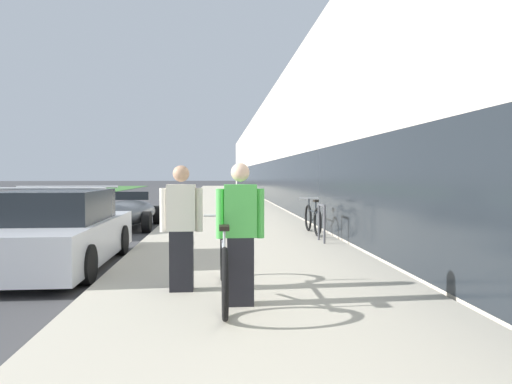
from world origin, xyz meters
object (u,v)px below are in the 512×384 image
person_bystander (181,228)px  bike_rack_hoop (322,219)px  person_rider (240,234)px  parked_sedan_curbside (60,233)px  vintage_roadster_curbside (128,213)px  cruiser_bike_nearest (313,219)px  tandem_bicycle (224,265)px

person_bystander → bike_rack_hoop: bearing=55.3°
person_rider → person_bystander: bearing=135.8°
bike_rack_hoop → parked_sedan_curbside: (-5.06, -1.88, -0.01)m
person_rider → parked_sedan_curbside: bearing=135.9°
vintage_roadster_curbside → person_bystander: bearing=-74.7°
cruiser_bike_nearest → parked_sedan_curbside: (-5.16, -3.29, 0.13)m
tandem_bicycle → bike_rack_hoop: 5.00m
person_bystander → person_rider: bearing=-44.2°
tandem_bicycle → cruiser_bike_nearest: size_ratio=1.37×
person_rider → tandem_bicycle: bearing=121.8°
person_rider → bike_rack_hoop: bearing=66.4°
person_rider → parked_sedan_curbside: (-2.98, 2.89, -0.32)m
cruiser_bike_nearest → person_rider: bearing=-109.4°
person_bystander → cruiser_bike_nearest: person_bystander is taller
parked_sedan_curbside → vintage_roadster_curbside: 5.90m
tandem_bicycle → vintage_roadster_curbside: 8.91m
parked_sedan_curbside → vintage_roadster_curbside: bearing=89.6°
tandem_bicycle → parked_sedan_curbside: size_ratio=0.60×
person_bystander → vintage_roadster_curbside: (-2.21, 8.07, -0.46)m
person_rider → parked_sedan_curbside: person_rider is taller
person_bystander → cruiser_bike_nearest: (2.91, 5.47, -0.44)m
bike_rack_hoop → person_bystander: bearing=-124.7°
person_bystander → tandem_bicycle: bearing=-36.7°
tandem_bicycle → cruiser_bike_nearest: (2.37, 5.87, -0.03)m
tandem_bicycle → vintage_roadster_curbside: bearing=108.0°
person_rider → vintage_roadster_curbside: (-2.94, 8.78, -0.47)m
person_rider → person_bystander: size_ratio=1.01×
person_rider → cruiser_bike_nearest: 6.56m
person_bystander → cruiser_bike_nearest: bearing=62.0°
person_rider → cruiser_bike_nearest: size_ratio=0.90×
cruiser_bike_nearest → parked_sedan_curbside: 6.12m
cruiser_bike_nearest → person_bystander: bearing=-118.0°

